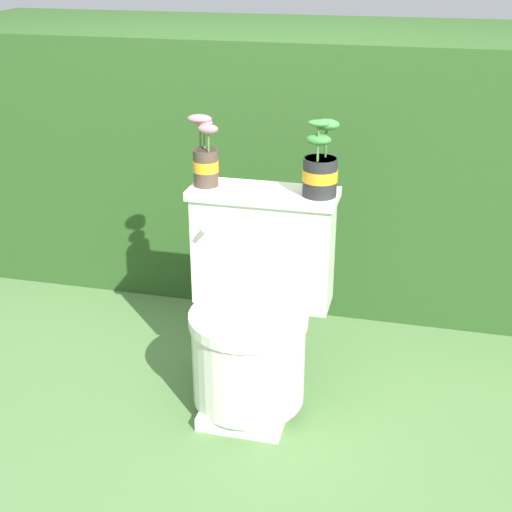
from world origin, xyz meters
The scene contains 5 objects.
ground_plane centered at (0.00, 0.00, 0.00)m, with size 12.00×12.00×0.00m, color #4C703D.
hedge_backdrop centered at (0.00, 1.21, 0.56)m, with size 3.57×1.06×1.13m.
toilet centered at (-0.01, 0.05, 0.32)m, with size 0.50×0.50×0.72m.
potted_plant_left centered at (-0.21, 0.17, 0.82)m, with size 0.12×0.09×0.23m.
potted_plant_midleft centered at (0.17, 0.16, 0.81)m, with size 0.11×0.12×0.26m.
Camera 1 is at (0.49, -2.00, 1.49)m, focal length 50.00 mm.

